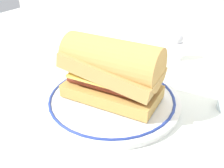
{
  "coord_description": "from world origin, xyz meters",
  "views": [
    {
      "loc": [
        0.29,
        -0.37,
        0.32
      ],
      "look_at": [
        0.03,
        0.01,
        0.04
      ],
      "focal_mm": 42.41,
      "sensor_mm": 36.0,
      "label": 1
    }
  ],
  "objects": [
    {
      "name": "butter_knife",
      "position": [
        -0.15,
        0.16,
        0.0
      ],
      "size": [
        0.15,
        0.04,
        0.01
      ],
      "color": "silver",
      "rests_on": "ground_plane"
    },
    {
      "name": "plate",
      "position": [
        0.03,
        0.01,
        0.01
      ],
      "size": [
        0.29,
        0.29,
        0.01
      ],
      "color": "white",
      "rests_on": "ground_plane"
    },
    {
      "name": "salt_shaker",
      "position": [
        0.05,
        0.29,
        0.04
      ],
      "size": [
        0.04,
        0.04,
        0.08
      ],
      "color": "white",
      "rests_on": "ground_plane"
    },
    {
      "name": "ground_plane",
      "position": [
        0.0,
        0.0,
        0.0
      ],
      "size": [
        1.5,
        1.5,
        0.0
      ],
      "primitive_type": "plane",
      "color": "silver"
    },
    {
      "name": "sausage_sandwich",
      "position": [
        0.03,
        0.01,
        0.08
      ],
      "size": [
        0.21,
        0.12,
        0.13
      ],
      "rotation": [
        0.0,
        0.0,
        0.12
      ],
      "color": "tan",
      "rests_on": "plate"
    }
  ]
}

